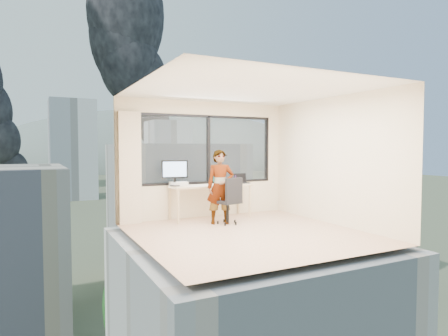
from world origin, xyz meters
TOP-DOWN VIEW (x-y plane):
  - floor at (0.00, 0.00)m, footprint 4.00×4.00m
  - ceiling at (0.00, 0.00)m, footprint 4.00×4.00m
  - wall_front at (0.00, -2.00)m, footprint 4.00×0.01m
  - wall_left at (-2.00, 0.00)m, footprint 0.01×4.00m
  - wall_right at (2.00, 0.00)m, footprint 0.01×4.00m
  - window_wall at (0.05, 2.00)m, footprint 3.30×0.16m
  - curtain at (-1.72, 1.88)m, footprint 0.45×0.14m
  - desk at (0.00, 1.66)m, footprint 1.80×0.60m
  - chair at (0.06, 0.95)m, footprint 0.60×0.60m
  - person at (-0.06, 1.05)m, footprint 0.64×0.52m
  - monitor at (-0.80, 1.74)m, footprint 0.57×0.21m
  - game_console at (-0.68, 1.83)m, footprint 0.37×0.32m
  - laptop at (0.80, 1.67)m, footprint 0.33×0.34m
  - cellphone at (0.30, 1.60)m, footprint 0.10×0.06m
  - pen_cup at (0.59, 1.60)m, footprint 0.08×0.08m
  - handbag at (0.28, 1.88)m, footprint 0.29×0.21m
  - exterior_ground at (0.00, 120.00)m, footprint 400.00×400.00m
  - near_bldg_b at (12.00, 38.00)m, footprint 14.00×13.00m
  - near_bldg_c at (30.00, 28.00)m, footprint 12.00×10.00m
  - far_tower_b at (8.00, 120.00)m, footprint 13.00×13.00m
  - far_tower_c at (45.00, 140.00)m, footprint 15.00×15.00m
  - hill_b at (100.00, 320.00)m, footprint 300.00×220.00m
  - tree_b at (4.00, 18.00)m, footprint 7.60×7.60m
  - tree_c at (22.00, 40.00)m, footprint 8.40×8.40m
  - smoke_plume_a at (-10.00, 150.00)m, footprint 40.00×24.00m
  - smoke_plume_b at (55.00, 170.00)m, footprint 30.00×18.00m

SIDE VIEW (x-z plane):
  - exterior_ground at x=0.00m, z-range -14.02..-13.98m
  - hill_b at x=100.00m, z-range -62.00..34.00m
  - tree_b at x=4.00m, z-range -14.00..-5.00m
  - near_bldg_c at x=30.00m, z-range -14.00..-4.00m
  - tree_c at x=22.00m, z-range -14.00..-4.00m
  - near_bldg_b at x=12.00m, z-range -14.00..2.00m
  - far_tower_c at x=45.00m, z-range -14.00..12.00m
  - floor at x=0.00m, z-range -0.01..0.01m
  - desk at x=0.00m, z-range 0.00..0.75m
  - chair at x=0.06m, z-range 0.00..0.98m
  - cellphone at x=0.30m, z-range 0.75..0.76m
  - person at x=-0.06m, z-range 0.00..1.52m
  - game_console at x=-0.68m, z-range 0.75..0.83m
  - pen_cup at x=0.59m, z-range 0.75..0.84m
  - handbag at x=0.28m, z-range 0.75..0.95m
  - laptop at x=0.80m, z-range 0.75..0.95m
  - far_tower_b at x=8.00m, z-range -14.00..16.00m
  - monitor at x=-0.80m, z-range 0.75..1.31m
  - curtain at x=-1.72m, z-range 0.00..2.30m
  - wall_front at x=0.00m, z-range 0.00..2.60m
  - wall_left at x=-2.00m, z-range 0.00..2.60m
  - wall_right at x=2.00m, z-range 0.00..2.60m
  - window_wall at x=0.05m, z-range 0.75..2.30m
  - ceiling at x=0.00m, z-range 2.60..2.60m
  - smoke_plume_b at x=55.00m, z-range -8.00..62.00m
  - smoke_plume_a at x=-10.00m, z-range -6.00..84.00m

